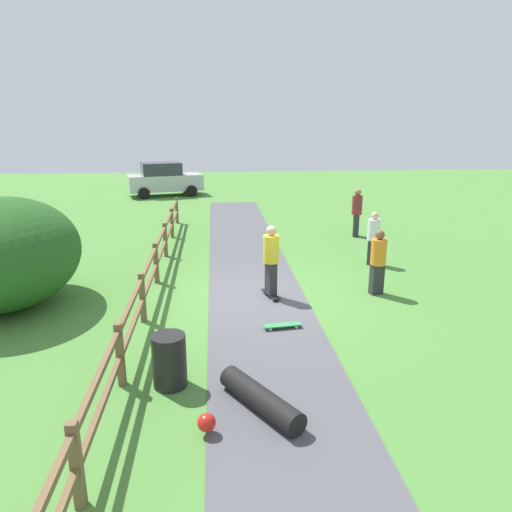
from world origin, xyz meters
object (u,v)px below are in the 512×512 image
skater_riding (271,258)px  bystander_white (373,236)px  bystander_maroon (357,210)px  parked_car_silver (164,179)px  bystander_orange (378,259)px  skateboard_loose (282,325)px  skater_fallen (257,400)px  trash_bin (169,361)px  bush_large (4,253)px

skater_riding → bystander_white: skater_riding is taller
bystander_maroon → parked_car_silver: 13.59m
bystander_maroon → bystander_orange: size_ratio=1.09×
bystander_maroon → parked_car_silver: size_ratio=0.40×
skateboard_loose → skater_riding: bearing=90.8°
skater_riding → parked_car_silver: bearing=103.9°
skater_fallen → bystander_maroon: 11.83m
skater_fallen → skateboard_loose: skater_fallen is taller
skater_fallen → bystander_orange: bearing=53.8°
skater_fallen → bystander_orange: (3.47, 4.75, 0.71)m
trash_bin → skater_riding: bearing=60.9°
skateboard_loose → parked_car_silver: parked_car_silver is taller
bystander_orange → parked_car_silver: 18.27m
trash_bin → bystander_white: 8.45m
bush_large → skater_fallen: bearing=-41.3°
skater_fallen → parked_car_silver: size_ratio=0.36×
skater_riding → bystander_maroon: (3.98, 6.09, -0.03)m
bystander_white → parked_car_silver: bearing=117.8°
trash_bin → skater_fallen: trash_bin is taller
skater_riding → skateboard_loose: bearing=-89.2°
trash_bin → bystander_white: (5.55, 6.36, 0.44)m
trash_bin → bystander_maroon: 11.67m
skater_riding → bystander_white: size_ratio=1.11×
skater_riding → skateboard_loose: (0.03, -1.84, -0.94)m
bystander_maroon → bystander_orange: (-1.29, -6.06, -0.09)m
trash_bin → skater_riding: skater_riding is taller
skater_riding → skater_fallen: skater_riding is taller
trash_bin → parked_car_silver: 20.90m
skater_fallen → bystander_orange: size_ratio=0.97×
skater_riding → parked_car_silver: 17.47m
skater_fallen → parked_car_silver: parked_car_silver is taller
bush_large → parked_car_silver: (2.01, 16.90, -0.33)m
bystander_orange → bush_large: bearing=179.9°
bystander_maroon → bystander_white: 3.62m
bush_large → bystander_white: (9.62, 2.47, -0.40)m
bystander_white → trash_bin: bearing=-131.1°
bystander_maroon → bush_large: bearing=-149.3°
bystander_white → parked_car_silver: size_ratio=0.36×
bush_large → skateboard_loose: size_ratio=4.91×
trash_bin → bystander_orange: (4.82, 3.87, 0.46)m
trash_bin → bystander_orange: bearing=38.7°
skater_fallen → bystander_white: 8.39m
skater_fallen → bystander_maroon: (4.76, 10.81, 0.80)m
bystander_maroon → parked_car_silver: parked_car_silver is taller
skater_riding → skateboard_loose: skater_riding is taller
skateboard_loose → bystander_white: bystander_white is taller
bush_large → parked_car_silver: 17.03m
parked_car_silver → trash_bin: bearing=-84.3°
bystander_maroon → bystander_white: (-0.56, -3.57, -0.11)m
trash_bin → skater_riding: size_ratio=0.50×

